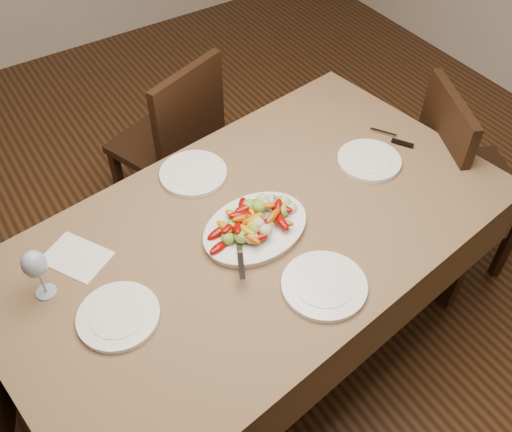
{
  "coord_description": "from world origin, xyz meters",
  "views": [
    {
      "loc": [
        -0.74,
        -0.98,
        2.24
      ],
      "look_at": [
        -0.01,
        0.14,
        0.82
      ],
      "focal_mm": 40.0,
      "sensor_mm": 36.0,
      "label": 1
    }
  ],
  "objects_px": {
    "plate_left": "(118,316)",
    "plate_right": "(369,161)",
    "plate_far": "(193,174)",
    "wine_glass": "(38,273)",
    "serving_platter": "(255,229)",
    "chair_far": "(164,143)",
    "plate_near": "(324,286)",
    "dining_table": "(256,292)",
    "chair_right": "(470,182)"
  },
  "relations": [
    {
      "from": "plate_left",
      "to": "plate_right",
      "type": "bearing_deg",
      "value": 6.83
    },
    {
      "from": "plate_far",
      "to": "plate_left",
      "type": "bearing_deg",
      "value": -138.59
    },
    {
      "from": "plate_right",
      "to": "plate_far",
      "type": "relative_size",
      "value": 0.96
    },
    {
      "from": "plate_far",
      "to": "wine_glass",
      "type": "distance_m",
      "value": 0.7
    },
    {
      "from": "plate_left",
      "to": "serving_platter",
      "type": "bearing_deg",
      "value": 7.36
    },
    {
      "from": "chair_far",
      "to": "plate_right",
      "type": "height_order",
      "value": "chair_far"
    },
    {
      "from": "plate_near",
      "to": "wine_glass",
      "type": "distance_m",
      "value": 0.89
    },
    {
      "from": "wine_glass",
      "to": "plate_left",
      "type": "bearing_deg",
      "value": -54.2
    },
    {
      "from": "dining_table",
      "to": "wine_glass",
      "type": "distance_m",
      "value": 0.86
    },
    {
      "from": "serving_platter",
      "to": "plate_left",
      "type": "relative_size",
      "value": 1.51
    },
    {
      "from": "plate_right",
      "to": "chair_right",
      "type": "bearing_deg",
      "value": -13.06
    },
    {
      "from": "serving_platter",
      "to": "plate_far",
      "type": "height_order",
      "value": "serving_platter"
    },
    {
      "from": "chair_right",
      "to": "plate_right",
      "type": "height_order",
      "value": "chair_right"
    },
    {
      "from": "plate_right",
      "to": "wine_glass",
      "type": "bearing_deg",
      "value": 176.41
    },
    {
      "from": "chair_far",
      "to": "chair_right",
      "type": "distance_m",
      "value": 1.44
    },
    {
      "from": "dining_table",
      "to": "wine_glass",
      "type": "bearing_deg",
      "value": 169.57
    },
    {
      "from": "chair_right",
      "to": "wine_glass",
      "type": "xyz_separation_m",
      "value": [
        -1.81,
        0.21,
        0.39
      ]
    },
    {
      "from": "chair_far",
      "to": "plate_right",
      "type": "distance_m",
      "value": 1.04
    },
    {
      "from": "chair_far",
      "to": "plate_far",
      "type": "relative_size",
      "value": 3.68
    },
    {
      "from": "dining_table",
      "to": "plate_right",
      "type": "bearing_deg",
      "value": 5.16
    },
    {
      "from": "plate_right",
      "to": "wine_glass",
      "type": "xyz_separation_m",
      "value": [
        -1.27,
        0.08,
        0.09
      ]
    },
    {
      "from": "serving_platter",
      "to": "wine_glass",
      "type": "distance_m",
      "value": 0.72
    },
    {
      "from": "chair_right",
      "to": "wine_glass",
      "type": "height_order",
      "value": "wine_glass"
    },
    {
      "from": "chair_far",
      "to": "dining_table",
      "type": "bearing_deg",
      "value": 65.39
    },
    {
      "from": "chair_far",
      "to": "wine_glass",
      "type": "bearing_deg",
      "value": 25.34
    },
    {
      "from": "serving_platter",
      "to": "plate_right",
      "type": "height_order",
      "value": "serving_platter"
    },
    {
      "from": "chair_right",
      "to": "plate_right",
      "type": "relative_size",
      "value": 3.82
    },
    {
      "from": "plate_far",
      "to": "wine_glass",
      "type": "relative_size",
      "value": 1.26
    },
    {
      "from": "plate_left",
      "to": "plate_far",
      "type": "distance_m",
      "value": 0.67
    },
    {
      "from": "wine_glass",
      "to": "chair_right",
      "type": "bearing_deg",
      "value": -6.47
    },
    {
      "from": "chair_far",
      "to": "wine_glass",
      "type": "xyz_separation_m",
      "value": [
        -0.78,
        -0.79,
        0.39
      ]
    },
    {
      "from": "serving_platter",
      "to": "plate_near",
      "type": "xyz_separation_m",
      "value": [
        0.05,
        -0.32,
        -0.0
      ]
    },
    {
      "from": "dining_table",
      "to": "plate_right",
      "type": "relative_size",
      "value": 7.4
    },
    {
      "from": "wine_glass",
      "to": "plate_far",
      "type": "bearing_deg",
      "value": 19.27
    },
    {
      "from": "chair_right",
      "to": "wine_glass",
      "type": "relative_size",
      "value": 4.64
    },
    {
      "from": "plate_near",
      "to": "dining_table",
      "type": "bearing_deg",
      "value": 97.43
    },
    {
      "from": "plate_left",
      "to": "plate_right",
      "type": "relative_size",
      "value": 1.02
    },
    {
      "from": "plate_left",
      "to": "chair_far",
      "type": "bearing_deg",
      "value": 58.23
    },
    {
      "from": "dining_table",
      "to": "wine_glass",
      "type": "xyz_separation_m",
      "value": [
        -0.71,
        0.13,
        0.48
      ]
    },
    {
      "from": "chair_far",
      "to": "serving_platter",
      "type": "relative_size",
      "value": 2.49
    },
    {
      "from": "serving_platter",
      "to": "plate_right",
      "type": "bearing_deg",
      "value": 6.33
    },
    {
      "from": "serving_platter",
      "to": "wine_glass",
      "type": "relative_size",
      "value": 1.86
    },
    {
      "from": "plate_right",
      "to": "plate_near",
      "type": "height_order",
      "value": "same"
    },
    {
      "from": "chair_right",
      "to": "plate_left",
      "type": "bearing_deg",
      "value": 114.64
    },
    {
      "from": "serving_platter",
      "to": "chair_right",
      "type": "bearing_deg",
      "value": -3.2
    },
    {
      "from": "chair_far",
      "to": "plate_far",
      "type": "xyz_separation_m",
      "value": [
        -0.12,
        -0.56,
        0.29
      ]
    },
    {
      "from": "chair_right",
      "to": "serving_platter",
      "type": "bearing_deg",
      "value": 111.17
    },
    {
      "from": "dining_table",
      "to": "chair_right",
      "type": "relative_size",
      "value": 1.94
    },
    {
      "from": "plate_far",
      "to": "chair_far",
      "type": "bearing_deg",
      "value": 77.77
    },
    {
      "from": "chair_far",
      "to": "chair_right",
      "type": "height_order",
      "value": "same"
    }
  ]
}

